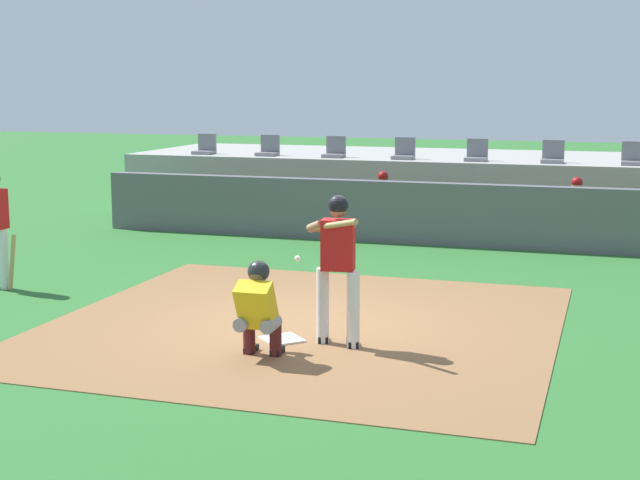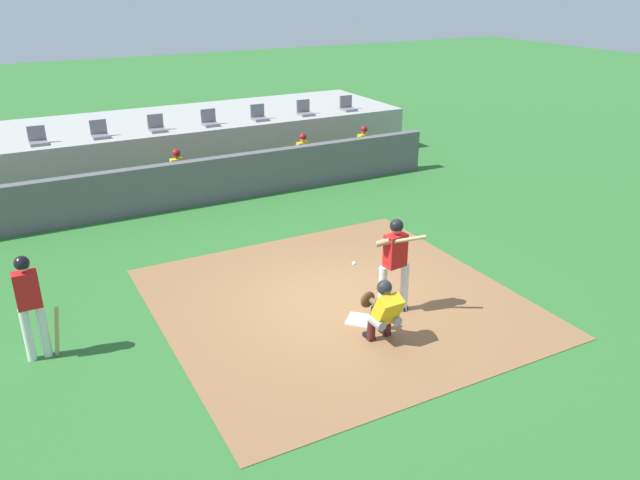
{
  "view_description": "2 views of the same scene",
  "coord_description": "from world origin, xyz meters",
  "px_view_note": "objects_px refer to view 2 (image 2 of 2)",
  "views": [
    {
      "loc": [
        3.75,
        -10.97,
        3.08
      ],
      "look_at": [
        0.0,
        0.7,
        1.0
      ],
      "focal_mm": 51.96,
      "sensor_mm": 36.0,
      "label": 1
    },
    {
      "loc": [
        -5.18,
        -9.01,
        5.68
      ],
      "look_at": [
        0.0,
        0.7,
        1.0
      ],
      "focal_mm": 35.26,
      "sensor_mm": 36.0,
      "label": 2
    }
  ],
  "objects_px": {
    "on_deck_batter": "(30,301)",
    "stadium_seat_5": "(259,116)",
    "dugout_player_0": "(179,173)",
    "stadium_seat_3": "(157,127)",
    "stadium_seat_6": "(305,111)",
    "dugout_player_2": "(366,146)",
    "catcher_crouched": "(383,309)",
    "stadium_seat_4": "(210,121)",
    "stadium_seat_2": "(100,133)",
    "stadium_seat_7": "(347,106)",
    "dugout_player_1": "(305,155)",
    "batter_at_plate": "(394,260)",
    "stadium_seat_1": "(38,139)",
    "home_plate": "(360,320)"
  },
  "relations": [
    {
      "from": "batter_at_plate",
      "to": "stadium_seat_7",
      "type": "relative_size",
      "value": 3.76
    },
    {
      "from": "stadium_seat_5",
      "to": "stadium_seat_7",
      "type": "bearing_deg",
      "value": 0.0
    },
    {
      "from": "on_deck_batter",
      "to": "dugout_player_1",
      "type": "bearing_deg",
      "value": 39.47
    },
    {
      "from": "dugout_player_0",
      "to": "stadium_seat_2",
      "type": "distance_m",
      "value": 2.74
    },
    {
      "from": "stadium_seat_6",
      "to": "dugout_player_1",
      "type": "bearing_deg",
      "value": -116.78
    },
    {
      "from": "home_plate",
      "to": "stadium_seat_7",
      "type": "xyz_separation_m",
      "value": [
        5.69,
        10.18,
        1.51
      ]
    },
    {
      "from": "stadium_seat_3",
      "to": "batter_at_plate",
      "type": "bearing_deg",
      "value": -81.59
    },
    {
      "from": "home_plate",
      "to": "on_deck_batter",
      "type": "bearing_deg",
      "value": 164.32
    },
    {
      "from": "on_deck_batter",
      "to": "stadium_seat_7",
      "type": "xyz_separation_m",
      "value": [
        10.8,
        8.74,
        0.51
      ]
    },
    {
      "from": "dugout_player_2",
      "to": "catcher_crouched",
      "type": "bearing_deg",
      "value": -120.34
    },
    {
      "from": "on_deck_batter",
      "to": "stadium_seat_4",
      "type": "distance_m",
      "value": 10.57
    },
    {
      "from": "catcher_crouched",
      "to": "on_deck_batter",
      "type": "distance_m",
      "value": 5.55
    },
    {
      "from": "stadium_seat_4",
      "to": "stadium_seat_6",
      "type": "distance_m",
      "value": 3.25
    },
    {
      "from": "stadium_seat_1",
      "to": "stadium_seat_6",
      "type": "distance_m",
      "value": 8.13
    },
    {
      "from": "batter_at_plate",
      "to": "stadium_seat_1",
      "type": "height_order",
      "value": "stadium_seat_1"
    },
    {
      "from": "dugout_player_0",
      "to": "stadium_seat_2",
      "type": "height_order",
      "value": "stadium_seat_2"
    },
    {
      "from": "home_plate",
      "to": "dugout_player_2",
      "type": "xyz_separation_m",
      "value": [
        5.17,
        8.14,
        0.65
      ]
    },
    {
      "from": "stadium_seat_3",
      "to": "stadium_seat_6",
      "type": "relative_size",
      "value": 1.0
    },
    {
      "from": "on_deck_batter",
      "to": "stadium_seat_4",
      "type": "bearing_deg",
      "value": 55.88
    },
    {
      "from": "dugout_player_1",
      "to": "stadium_seat_4",
      "type": "xyz_separation_m",
      "value": [
        -2.22,
        2.03,
        0.86
      ]
    },
    {
      "from": "dugout_player_0",
      "to": "stadium_seat_3",
      "type": "bearing_deg",
      "value": 89.92
    },
    {
      "from": "stadium_seat_4",
      "to": "stadium_seat_6",
      "type": "height_order",
      "value": "same"
    },
    {
      "from": "on_deck_batter",
      "to": "stadium_seat_6",
      "type": "height_order",
      "value": "stadium_seat_6"
    },
    {
      "from": "stadium_seat_3",
      "to": "stadium_seat_4",
      "type": "relative_size",
      "value": 1.0
    },
    {
      "from": "on_deck_batter",
      "to": "dugout_player_0",
      "type": "bearing_deg",
      "value": 57.36
    },
    {
      "from": "stadium_seat_4",
      "to": "stadium_seat_7",
      "type": "relative_size",
      "value": 1.0
    },
    {
      "from": "dugout_player_1",
      "to": "stadium_seat_4",
      "type": "height_order",
      "value": "stadium_seat_4"
    },
    {
      "from": "dugout_player_0",
      "to": "stadium_seat_1",
      "type": "height_order",
      "value": "stadium_seat_1"
    },
    {
      "from": "stadium_seat_7",
      "to": "batter_at_plate",
      "type": "bearing_deg",
      "value": -116.17
    },
    {
      "from": "dugout_player_2",
      "to": "stadium_seat_4",
      "type": "relative_size",
      "value": 2.71
    },
    {
      "from": "on_deck_batter",
      "to": "stadium_seat_6",
      "type": "bearing_deg",
      "value": 43.62
    },
    {
      "from": "on_deck_batter",
      "to": "dugout_player_0",
      "type": "relative_size",
      "value": 1.37
    },
    {
      "from": "stadium_seat_3",
      "to": "catcher_crouched",
      "type": "bearing_deg",
      "value": -85.81
    },
    {
      "from": "catcher_crouched",
      "to": "stadium_seat_3",
      "type": "xyz_separation_m",
      "value": [
        -0.8,
        10.9,
        0.93
      ]
    },
    {
      "from": "dugout_player_1",
      "to": "stadium_seat_3",
      "type": "bearing_deg",
      "value": 152.13
    },
    {
      "from": "batter_at_plate",
      "to": "stadium_seat_3",
      "type": "distance_m",
      "value": 10.29
    },
    {
      "from": "dugout_player_0",
      "to": "stadium_seat_4",
      "type": "bearing_deg",
      "value": 51.34
    },
    {
      "from": "on_deck_batter",
      "to": "stadium_seat_5",
      "type": "relative_size",
      "value": 3.72
    },
    {
      "from": "on_deck_batter",
      "to": "stadium_seat_6",
      "type": "relative_size",
      "value": 3.72
    },
    {
      "from": "stadium_seat_5",
      "to": "dugout_player_2",
      "type": "bearing_deg",
      "value": -36.63
    },
    {
      "from": "dugout_player_0",
      "to": "stadium_seat_3",
      "type": "xyz_separation_m",
      "value": [
        0.0,
        2.03,
        0.86
      ]
    },
    {
      "from": "dugout_player_1",
      "to": "stadium_seat_7",
      "type": "xyz_separation_m",
      "value": [
        2.65,
        2.03,
        0.86
      ]
    },
    {
      "from": "batter_at_plate",
      "to": "stadium_seat_1",
      "type": "distance_m",
      "value": 11.24
    },
    {
      "from": "dugout_player_0",
      "to": "stadium_seat_2",
      "type": "xyz_separation_m",
      "value": [
        -1.62,
        2.03,
        0.86
      ]
    },
    {
      "from": "on_deck_batter",
      "to": "stadium_seat_6",
      "type": "xyz_separation_m",
      "value": [
        9.18,
        8.74,
        0.51
      ]
    },
    {
      "from": "catcher_crouched",
      "to": "stadium_seat_6",
      "type": "relative_size",
      "value": 3.04
    },
    {
      "from": "dugout_player_1",
      "to": "stadium_seat_7",
      "type": "distance_m",
      "value": 3.45
    },
    {
      "from": "dugout_player_0",
      "to": "stadium_seat_3",
      "type": "relative_size",
      "value": 2.71
    },
    {
      "from": "stadium_seat_3",
      "to": "dugout_player_2",
      "type": "bearing_deg",
      "value": -18.77
    },
    {
      "from": "dugout_player_0",
      "to": "stadium_seat_1",
      "type": "bearing_deg",
      "value": 147.93
    }
  ]
}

